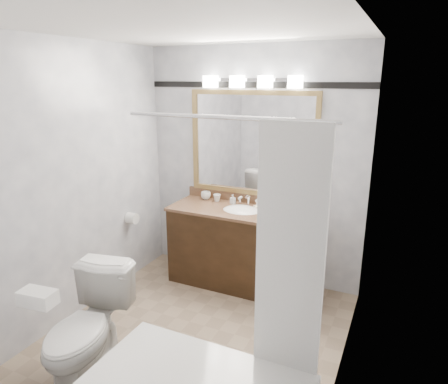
{
  "coord_description": "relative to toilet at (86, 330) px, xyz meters",
  "views": [
    {
      "loc": [
        1.5,
        -2.61,
        2.16
      ],
      "look_at": [
        0.11,
        0.35,
        1.23
      ],
      "focal_mm": 32.0,
      "sensor_mm": 36.0,
      "label": 1
    }
  ],
  "objects": [
    {
      "name": "toilet",
      "position": [
        0.0,
        0.0,
        0.0
      ],
      "size": [
        0.61,
        0.88,
        0.82
      ],
      "primitive_type": "imported",
      "rotation": [
        0.0,
        0.0,
        0.21
      ],
      "color": "white",
      "rests_on": "ground"
    },
    {
      "name": "vanity",
      "position": [
        0.47,
        1.78,
        0.03
      ],
      "size": [
        1.53,
        0.58,
        0.97
      ],
      "color": "black",
      "rests_on": "ground"
    },
    {
      "name": "cup_left",
      "position": [
        -0.04,
        1.97,
        0.48
      ],
      "size": [
        0.12,
        0.12,
        0.09
      ],
      "primitive_type": "imported",
      "rotation": [
        0.0,
        0.0,
        0.12
      ],
      "color": "white",
      "rests_on": "vanity"
    },
    {
      "name": "soap_bottle_a",
      "position": [
        0.3,
        1.93,
        0.49
      ],
      "size": [
        0.06,
        0.06,
        0.11
      ],
      "primitive_type": "imported",
      "rotation": [
        0.0,
        0.0,
        -0.21
      ],
      "color": "white",
      "rests_on": "vanity"
    },
    {
      "name": "tp_roll",
      "position": [
        -0.67,
        1.43,
        0.29
      ],
      "size": [
        0.11,
        0.12,
        0.12
      ],
      "primitive_type": "cylinder",
      "rotation": [
        0.0,
        1.57,
        0.0
      ],
      "color": "white",
      "rests_on": "room"
    },
    {
      "name": "mirror",
      "position": [
        0.47,
        2.05,
        1.09
      ],
      "size": [
        1.4,
        0.04,
        1.1
      ],
      "color": "#A38349",
      "rests_on": "room"
    },
    {
      "name": "soap_bar",
      "position": [
        0.6,
        1.9,
        0.46
      ],
      "size": [
        0.1,
        0.08,
        0.03
      ],
      "primitive_type": "cube",
      "rotation": [
        0.0,
        0.0,
        -0.42
      ],
      "color": "beige",
      "rests_on": "vanity"
    },
    {
      "name": "tissue_box",
      "position": [
        0.0,
        -0.35,
        0.45
      ],
      "size": [
        0.24,
        0.15,
        0.09
      ],
      "primitive_type": "cube",
      "rotation": [
        0.0,
        0.0,
        0.13
      ],
      "color": "white",
      "rests_on": "toilet"
    },
    {
      "name": "room",
      "position": [
        0.47,
        0.77,
        0.84
      ],
      "size": [
        2.42,
        2.62,
        2.52
      ],
      "color": "gray",
      "rests_on": "ground"
    },
    {
      "name": "soap_bottle_b",
      "position": [
        0.61,
        1.93,
        0.48
      ],
      "size": [
        0.07,
        0.07,
        0.08
      ],
      "primitive_type": "imported",
      "rotation": [
        0.0,
        0.0,
        0.14
      ],
      "color": "white",
      "rests_on": "vanity"
    },
    {
      "name": "accent_stripe",
      "position": [
        0.47,
        2.06,
        1.69
      ],
      "size": [
        2.4,
        0.01,
        0.06
      ],
      "primitive_type": "cube",
      "color": "black",
      "rests_on": "room"
    },
    {
      "name": "cup_right",
      "position": [
        0.1,
        1.96,
        0.48
      ],
      "size": [
        0.1,
        0.1,
        0.08
      ],
      "primitive_type": "imported",
      "rotation": [
        0.0,
        0.0,
        0.18
      ],
      "color": "white",
      "rests_on": "vanity"
    },
    {
      "name": "vanity_light_bar",
      "position": [
        0.47,
        1.99,
        1.73
      ],
      "size": [
        1.02,
        0.14,
        0.12
      ],
      "color": "silver",
      "rests_on": "room"
    },
    {
      "name": "coffee_maker",
      "position": [
        0.98,
        1.73,
        0.64
      ],
      "size": [
        0.2,
        0.25,
        0.38
      ],
      "rotation": [
        0.0,
        0.0,
        0.09
      ],
      "color": "black",
      "rests_on": "vanity"
    }
  ]
}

